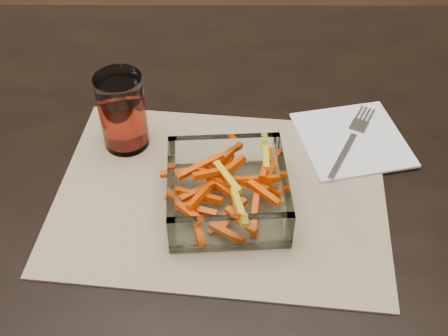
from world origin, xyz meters
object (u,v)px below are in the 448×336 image
(tumbler, at_px, (123,114))
(fork, at_px, (352,139))
(dining_table, at_px, (212,199))
(glass_bowl, at_px, (227,193))

(tumbler, distance_m, fork, 0.34)
(fork, bearing_deg, tumbler, -152.19)
(dining_table, relative_size, glass_bowl, 9.83)
(tumbler, bearing_deg, fork, 0.51)
(dining_table, height_order, fork, fork)
(tumbler, height_order, fork, tumbler)
(tumbler, xyz_separation_m, fork, (0.34, 0.00, -0.05))
(fork, bearing_deg, dining_table, -143.03)
(dining_table, bearing_deg, fork, 9.67)
(dining_table, distance_m, tumbler, 0.20)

